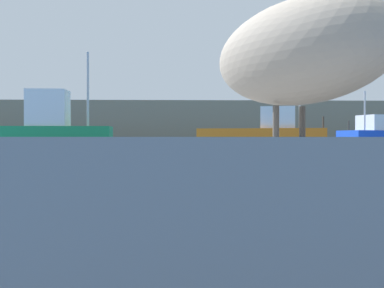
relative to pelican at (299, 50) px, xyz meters
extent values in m
plane|color=#194C93|center=(0.48, 0.65, -1.21)|extent=(260.00, 260.00, 0.00)
cube|color=#7F755B|center=(0.48, 69.62, 1.74)|extent=(140.00, 16.52, 5.90)
cube|color=gray|center=(-0.01, 0.01, -0.81)|extent=(3.53, 2.12, 0.81)
ellipsoid|color=gray|center=(-0.01, 0.01, -0.01)|extent=(0.93, 1.18, 0.48)
cylinder|color=#4C4742|center=(0.04, 0.10, -0.33)|extent=(0.03, 0.03, 0.15)
cylinder|color=#4C4742|center=(-0.10, 0.02, -0.33)|extent=(0.03, 0.03, 0.15)
cube|color=orange|center=(4.69, 26.93, -0.50)|extent=(7.94, 4.15, 1.42)
cube|color=silver|center=(5.66, 26.68, 0.86)|extent=(2.39, 2.25, 1.30)
cylinder|color=#B2B2B2|center=(6.90, 26.38, 1.80)|extent=(0.12, 0.12, 3.19)
cylinder|color=#3F382D|center=(8.22, 26.05, 0.56)|extent=(0.10, 0.10, 0.70)
cube|color=silver|center=(14.36, 32.40, 0.74)|extent=(3.27, 2.78, 1.12)
cylinder|color=#B2B2B2|center=(13.07, 31.94, 1.59)|extent=(0.12, 0.12, 2.82)
cylinder|color=#3F382D|center=(11.73, 31.46, 0.53)|extent=(0.10, 0.10, 0.70)
cube|color=#1E8C4C|center=(-6.56, 21.62, -0.51)|extent=(5.72, 1.88, 1.41)
cube|color=silver|center=(-6.78, 21.62, 1.08)|extent=(1.94, 1.58, 1.78)
cylinder|color=#B2B2B2|center=(-4.86, 21.67, 2.03)|extent=(0.12, 0.12, 3.66)
sphere|color=yellow|center=(-1.07, 5.86, -0.83)|extent=(0.76, 0.76, 0.76)
camera|label=1|loc=(-0.57, -2.19, -0.41)|focal=45.08mm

